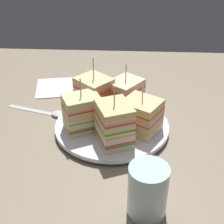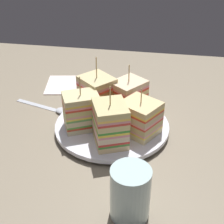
{
  "view_description": "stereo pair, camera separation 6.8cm",
  "coord_description": "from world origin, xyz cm",
  "px_view_note": "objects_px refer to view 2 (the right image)",
  "views": [
    {
      "loc": [
        3.29,
        -57.5,
        40.25
      ],
      "look_at": [
        0.0,
        0.0,
        4.57
      ],
      "focal_mm": 51.12,
      "sensor_mm": 36.0,
      "label": 1
    },
    {
      "loc": [
        10.01,
        -56.71,
        40.25
      ],
      "look_at": [
        0.0,
        0.0,
        4.57
      ],
      "focal_mm": 51.12,
      "sensor_mm": 36.0,
      "label": 2
    }
  ],
  "objects_px": {
    "sandwich_wedge_3": "(97,95)",
    "spoon": "(56,109)",
    "sandwich_wedge_0": "(110,124)",
    "chip_pile": "(102,115)",
    "napkin": "(72,84)",
    "drinking_glass": "(130,196)",
    "sandwich_wedge_1": "(140,117)",
    "plate": "(112,126)",
    "sandwich_wedge_4": "(82,111)",
    "sandwich_wedge_2": "(128,97)"
  },
  "relations": [
    {
      "from": "spoon",
      "to": "napkin",
      "type": "height_order",
      "value": "spoon"
    },
    {
      "from": "plate",
      "to": "sandwich_wedge_4",
      "type": "xyz_separation_m",
      "value": [
        -0.06,
        -0.02,
        0.05
      ]
    },
    {
      "from": "chip_pile",
      "to": "napkin",
      "type": "height_order",
      "value": "chip_pile"
    },
    {
      "from": "plate",
      "to": "sandwich_wedge_0",
      "type": "distance_m",
      "value": 0.08
    },
    {
      "from": "drinking_glass",
      "to": "napkin",
      "type": "bearing_deg",
      "value": 117.12
    },
    {
      "from": "plate",
      "to": "sandwich_wedge_1",
      "type": "distance_m",
      "value": 0.08
    },
    {
      "from": "sandwich_wedge_0",
      "to": "sandwich_wedge_4",
      "type": "bearing_deg",
      "value": 36.31
    },
    {
      "from": "sandwich_wedge_1",
      "to": "sandwich_wedge_2",
      "type": "height_order",
      "value": "sandwich_wedge_2"
    },
    {
      "from": "sandwich_wedge_2",
      "to": "sandwich_wedge_4",
      "type": "height_order",
      "value": "sandwich_wedge_4"
    },
    {
      "from": "chip_pile",
      "to": "sandwich_wedge_2",
      "type": "bearing_deg",
      "value": 43.79
    },
    {
      "from": "sandwich_wedge_2",
      "to": "napkin",
      "type": "distance_m",
      "value": 0.22
    },
    {
      "from": "sandwich_wedge_2",
      "to": "chip_pile",
      "type": "bearing_deg",
      "value": -8.75
    },
    {
      "from": "sandwich_wedge_1",
      "to": "sandwich_wedge_4",
      "type": "bearing_deg",
      "value": 33.11
    },
    {
      "from": "plate",
      "to": "drinking_glass",
      "type": "height_order",
      "value": "drinking_glass"
    },
    {
      "from": "sandwich_wedge_3",
      "to": "napkin",
      "type": "bearing_deg",
      "value": 166.43
    },
    {
      "from": "plate",
      "to": "spoon",
      "type": "relative_size",
      "value": 1.59
    },
    {
      "from": "sandwich_wedge_0",
      "to": "spoon",
      "type": "bearing_deg",
      "value": 29.99
    },
    {
      "from": "sandwich_wedge_1",
      "to": "spoon",
      "type": "xyz_separation_m",
      "value": [
        -0.21,
        0.07,
        -0.05
      ]
    },
    {
      "from": "plate",
      "to": "drinking_glass",
      "type": "bearing_deg",
      "value": -73.19
    },
    {
      "from": "spoon",
      "to": "sandwich_wedge_1",
      "type": "bearing_deg",
      "value": -3.45
    },
    {
      "from": "chip_pile",
      "to": "napkin",
      "type": "bearing_deg",
      "value": 123.58
    },
    {
      "from": "sandwich_wedge_2",
      "to": "sandwich_wedge_4",
      "type": "xyz_separation_m",
      "value": [
        -0.09,
        -0.08,
        0.0
      ]
    },
    {
      "from": "sandwich_wedge_2",
      "to": "sandwich_wedge_3",
      "type": "bearing_deg",
      "value": -44.19
    },
    {
      "from": "plate",
      "to": "sandwich_wedge_1",
      "type": "bearing_deg",
      "value": -17.47
    },
    {
      "from": "chip_pile",
      "to": "drinking_glass",
      "type": "height_order",
      "value": "drinking_glass"
    },
    {
      "from": "sandwich_wedge_1",
      "to": "sandwich_wedge_3",
      "type": "distance_m",
      "value": 0.12
    },
    {
      "from": "sandwich_wedge_3",
      "to": "drinking_glass",
      "type": "xyz_separation_m",
      "value": [
        0.11,
        -0.27,
        -0.02
      ]
    },
    {
      "from": "sandwich_wedge_1",
      "to": "plate",
      "type": "bearing_deg",
      "value": 14.12
    },
    {
      "from": "sandwich_wedge_1",
      "to": "sandwich_wedge_4",
      "type": "relative_size",
      "value": 0.86
    },
    {
      "from": "sandwich_wedge_3",
      "to": "drinking_glass",
      "type": "bearing_deg",
      "value": -27.09
    },
    {
      "from": "sandwich_wedge_3",
      "to": "sandwich_wedge_4",
      "type": "relative_size",
      "value": 1.11
    },
    {
      "from": "sandwich_wedge_0",
      "to": "chip_pile",
      "type": "distance_m",
      "value": 0.09
    },
    {
      "from": "plate",
      "to": "sandwich_wedge_0",
      "type": "height_order",
      "value": "sandwich_wedge_0"
    },
    {
      "from": "plate",
      "to": "napkin",
      "type": "relative_size",
      "value": 1.74
    },
    {
      "from": "sandwich_wedge_0",
      "to": "chip_pile",
      "type": "bearing_deg",
      "value": 0.93
    },
    {
      "from": "sandwich_wedge_3",
      "to": "spoon",
      "type": "bearing_deg",
      "value": -142.61
    },
    {
      "from": "sandwich_wedge_3",
      "to": "chip_pile",
      "type": "height_order",
      "value": "sandwich_wedge_3"
    },
    {
      "from": "sandwich_wedge_0",
      "to": "drinking_glass",
      "type": "height_order",
      "value": "sandwich_wedge_0"
    },
    {
      "from": "sandwich_wedge_3",
      "to": "chip_pile",
      "type": "relative_size",
      "value": 1.88
    },
    {
      "from": "napkin",
      "to": "chip_pile",
      "type": "bearing_deg",
      "value": -56.42
    },
    {
      "from": "sandwich_wedge_4",
      "to": "chip_pile",
      "type": "relative_size",
      "value": 1.69
    },
    {
      "from": "sandwich_wedge_0",
      "to": "sandwich_wedge_4",
      "type": "distance_m",
      "value": 0.08
    },
    {
      "from": "plate",
      "to": "napkin",
      "type": "distance_m",
      "value": 0.24
    },
    {
      "from": "plate",
      "to": "sandwich_wedge_2",
      "type": "relative_size",
      "value": 2.15
    },
    {
      "from": "sandwich_wedge_3",
      "to": "spoon",
      "type": "height_order",
      "value": "sandwich_wedge_3"
    },
    {
      "from": "chip_pile",
      "to": "spoon",
      "type": "height_order",
      "value": "chip_pile"
    },
    {
      "from": "sandwich_wedge_4",
      "to": "chip_pile",
      "type": "xyz_separation_m",
      "value": [
        0.04,
        0.03,
        -0.02
      ]
    },
    {
      "from": "sandwich_wedge_0",
      "to": "sandwich_wedge_3",
      "type": "relative_size",
      "value": 0.94
    },
    {
      "from": "plate",
      "to": "sandwich_wedge_3",
      "type": "height_order",
      "value": "sandwich_wedge_3"
    },
    {
      "from": "sandwich_wedge_2",
      "to": "napkin",
      "type": "height_order",
      "value": "sandwich_wedge_2"
    }
  ]
}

